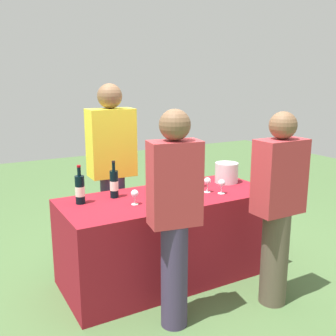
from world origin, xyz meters
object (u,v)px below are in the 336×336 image
wine_glass_4 (222,184)px  guest_0 (174,212)px  wine_bottle_2 (154,182)px  wine_bottle_3 (174,178)px  wine_glass_0 (135,194)px  wine_glass_1 (170,189)px  wine_bottle_1 (114,184)px  guest_1 (278,204)px  wine_glass_2 (181,186)px  server_pouring (112,168)px  wine_bottle_5 (198,175)px  wine_bottle_4 (187,176)px  wine_glass_3 (207,182)px  ice_bucket (226,173)px  wine_bottle_0 (80,189)px

wine_glass_4 → guest_0: guest_0 is taller
wine_bottle_2 → wine_bottle_3: (0.23, 0.04, -0.01)m
wine_glass_0 → wine_glass_1: 0.32m
wine_bottle_1 → guest_1: bearing=-45.4°
wine_bottle_3 → wine_glass_1: size_ratio=2.48×
wine_glass_0 → guest_1: guest_1 is taller
wine_glass_1 → wine_glass_2: size_ratio=0.91×
wine_glass_1 → server_pouring: (-0.25, 0.70, 0.08)m
wine_bottle_1 → guest_0: size_ratio=0.20×
server_pouring → guest_0: bearing=89.7°
wine_bottle_3 → wine_bottle_5: bearing=-8.9°
wine_glass_1 → wine_glass_4: (0.49, -0.09, 0.00)m
wine_bottle_4 → wine_glass_3: size_ratio=2.24×
wine_bottle_4 → ice_bucket: size_ratio=1.36×
guest_0 → wine_glass_1: bearing=73.6°
wine_glass_0 → wine_bottle_3: bearing=23.9°
wine_bottle_0 → wine_bottle_2: size_ratio=1.02×
wine_glass_2 → ice_bucket: bearing=17.4°
wine_glass_4 → ice_bucket: ice_bucket is taller
wine_bottle_2 → wine_bottle_5: wine_bottle_2 is taller
wine_glass_3 → ice_bucket: 0.41m
wine_bottle_2 → wine_bottle_5: (0.47, 0.01, -0.00)m
wine_bottle_4 → wine_glass_1: size_ratio=2.46×
wine_glass_1 → wine_glass_2: 0.12m
wine_glass_0 → wine_glass_3: wine_glass_3 is taller
wine_bottle_5 → wine_glass_1: size_ratio=2.47×
guest_1 → wine_glass_0: bearing=141.7°
wine_glass_0 → wine_glass_1: (0.32, -0.01, 0.00)m
wine_glass_2 → server_pouring: 0.79m
wine_bottle_4 → server_pouring: (-0.58, 0.45, 0.05)m
wine_bottle_2 → wine_glass_4: wine_bottle_2 is taller
wine_bottle_0 → wine_glass_0: bearing=-32.9°
wine_bottle_0 → wine_bottle_2: 0.66m
wine_bottle_4 → wine_glass_2: bearing=-130.7°
guest_1 → wine_bottle_1: bearing=134.8°
wine_bottle_1 → wine_glass_3: wine_bottle_1 is taller
guest_0 → guest_1: (0.85, -0.13, -0.04)m
wine_bottle_2 → wine_glass_0: (-0.27, -0.18, -0.03)m
wine_glass_3 → wine_glass_4: bearing=-48.9°
wine_bottle_1 → wine_glass_3: (0.80, -0.27, -0.02)m
wine_bottle_4 → ice_bucket: bearing=-5.7°
wine_bottle_2 → guest_0: 0.79m
wine_bottle_1 → wine_glass_1: size_ratio=2.58×
wine_bottle_2 → wine_bottle_5: size_ratio=1.03×
guest_0 → guest_1: bearing=1.3°
wine_bottle_0 → wine_bottle_3: (0.88, -0.02, -0.01)m
wine_bottle_3 → wine_bottle_4: size_ratio=1.01×
server_pouring → ice_bucket: bearing=155.6°
wine_bottle_0 → wine_glass_1: bearing=-20.1°
ice_bucket → server_pouring: bearing=154.2°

